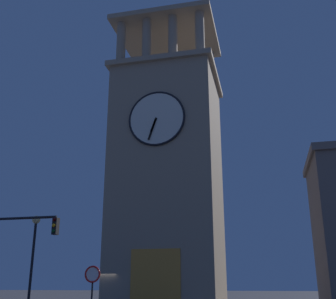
{
  "coord_description": "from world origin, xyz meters",
  "views": [
    {
      "loc": [
        -10.77,
        27.1,
        1.88
      ],
      "look_at": [
        -3.78,
        -2.57,
        11.73
      ],
      "focal_mm": 44.57,
      "sensor_mm": 36.0,
      "label": 1
    }
  ],
  "objects": [
    {
      "name": "clocktower",
      "position": [
        -3.82,
        -2.55,
        9.42
      ],
      "size": [
        7.99,
        7.74,
        24.28
      ],
      "color": "gray",
      "rests_on": "ground_plane"
    },
    {
      "name": "traffic_signal_near",
      "position": [
        0.73,
        9.91,
        3.47
      ],
      "size": [
        3.7,
        0.41,
        5.11
      ],
      "color": "black",
      "rests_on": "ground_plane"
    },
    {
      "name": "street_lamp",
      "position": [
        1.51,
        6.49,
        3.77
      ],
      "size": [
        0.44,
        0.44,
        5.45
      ],
      "color": "black",
      "rests_on": "ground_plane"
    },
    {
      "name": "no_horn_sign",
      "position": [
        -2.67,
        8.11,
        2.11
      ],
      "size": [
        0.78,
        0.14,
        2.71
      ],
      "color": "black",
      "rests_on": "ground_plane"
    }
  ]
}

